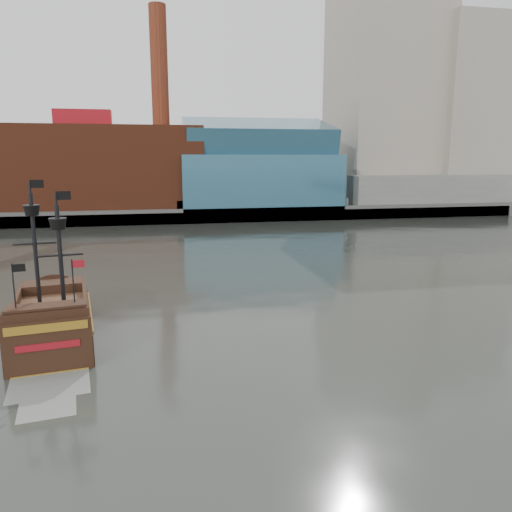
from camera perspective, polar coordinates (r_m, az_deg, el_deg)
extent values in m
plane|color=#2A2C27|center=(29.99, 8.93, -11.69)|extent=(400.00, 400.00, 0.00)
cube|color=slate|center=(118.69, -6.74, 6.06)|extent=(220.00, 60.00, 2.00)
cube|color=#4C4C49|center=(89.45, -5.12, 4.60)|extent=(220.00, 1.00, 2.60)
cube|color=maroon|center=(98.56, -18.85, 9.45)|extent=(42.00, 18.00, 15.00)
cube|color=#2B5C75|center=(97.95, 0.20, 8.57)|extent=(30.00, 16.00, 10.00)
cube|color=#A19685|center=(117.74, 14.30, 17.46)|extent=(20.00, 22.00, 46.00)
cube|color=#9D9483|center=(122.73, 22.90, 14.80)|extent=(18.00, 18.00, 38.00)
cube|color=#A19685|center=(137.61, 15.09, 17.74)|extent=(24.00, 20.00, 52.00)
cube|color=slate|center=(108.74, 20.83, 7.05)|extent=(40.00, 6.00, 6.00)
cylinder|color=maroon|center=(101.15, -11.00, 20.40)|extent=(3.20, 3.20, 22.00)
cube|color=#2B5C75|center=(97.90, 0.21, 13.25)|extent=(28.00, 14.94, 8.78)
cube|color=black|center=(35.42, -22.18, -7.80)|extent=(6.30, 11.81, 2.44)
cube|color=#4E2D1C|center=(35.02, -22.34, -5.69)|extent=(5.67, 10.63, 0.28)
cube|color=black|center=(39.28, -22.16, -3.40)|extent=(4.27, 2.81, 0.94)
cube|color=black|center=(30.16, -22.75, -7.01)|extent=(4.62, 2.14, 1.69)
cube|color=black|center=(29.84, -22.59, -10.25)|extent=(4.58, 0.91, 3.75)
cube|color=olive|center=(29.22, -22.83, -7.60)|extent=(4.18, 0.70, 0.47)
cube|color=maroon|center=(29.55, -22.67, -9.49)|extent=(3.25, 0.56, 0.37)
cylinder|color=black|center=(35.60, -23.92, 0.73)|extent=(0.30, 0.30, 7.31)
cylinder|color=black|center=(32.53, -21.42, -0.50)|extent=(0.30, 0.30, 6.75)
cone|color=black|center=(35.26, -24.25, 4.78)|extent=(1.17, 1.17, 0.66)
cone|color=black|center=(32.17, -21.70, 3.43)|extent=(1.17, 1.17, 0.66)
cube|color=black|center=(35.11, -23.78, 7.56)|extent=(0.84, 0.15, 0.52)
cube|color=black|center=(32.00, -21.17, 6.47)|extent=(0.84, 0.15, 0.52)
cube|color=#9DA29C|center=(28.81, -22.54, -13.44)|extent=(4.44, 3.93, 0.01)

